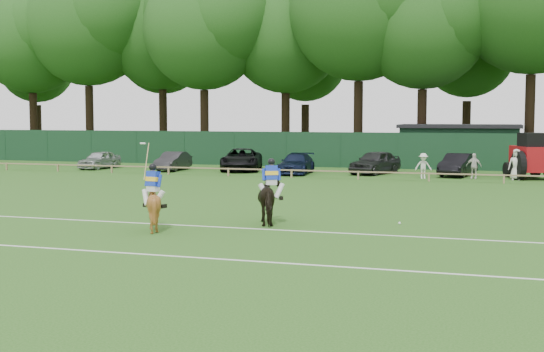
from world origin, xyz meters
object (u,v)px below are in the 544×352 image
at_px(sedan_grey, 173,161).
at_px(tractor, 531,157).
at_px(polo_ball, 399,223).
at_px(sedan_silver, 99,160).
at_px(horse_dark, 271,199).
at_px(spectator_left, 423,166).
at_px(spectator_right, 516,165).
at_px(utility_shed, 459,146).
at_px(estate_black, 458,165).
at_px(spectator_mid, 474,166).
at_px(sedan_navy, 296,164).
at_px(hatch_grey, 375,162).
at_px(horse_chestnut, 153,206).
at_px(suv_black, 242,160).

height_order(sedan_grey, tractor, tractor).
bearing_deg(polo_ball, sedan_silver, 139.89).
height_order(horse_dark, spectator_left, horse_dark).
distance_m(spectator_right, tractor, 1.29).
relative_size(horse_dark, utility_shed, 0.24).
bearing_deg(estate_black, utility_shed, 104.21).
xyz_separation_m(spectator_left, spectator_mid, (2.82, 0.71, 0.00)).
xyz_separation_m(horse_dark, sedan_navy, (-4.86, 20.66, -0.21)).
height_order(hatch_grey, utility_shed, utility_shed).
distance_m(sedan_navy, utility_shed, 13.21).
bearing_deg(sedan_grey, horse_dark, -60.21).
distance_m(horse_chestnut, hatch_grey, 24.67).
xyz_separation_m(sedan_grey, sedan_navy, (8.62, -0.19, 0.01)).
bearing_deg(sedan_silver, spectator_right, 3.46).
height_order(sedan_silver, hatch_grey, hatch_grey).
relative_size(sedan_navy, utility_shed, 0.52).
bearing_deg(spectator_right, utility_shed, 114.16).
xyz_separation_m(sedan_grey, spectator_left, (16.62, -1.31, 0.12)).
height_order(sedan_silver, polo_ball, sedan_silver).
xyz_separation_m(sedan_grey, tractor, (22.59, 0.27, 0.64)).
height_order(sedan_grey, spectator_mid, spectator_mid).
bearing_deg(horse_dark, estate_black, -127.52).
xyz_separation_m(sedan_silver, spectator_mid, (24.97, -0.49, 0.12)).
relative_size(hatch_grey, spectator_mid, 2.92).
height_order(hatch_grey, tractor, tractor).
distance_m(hatch_grey, tractor, 9.27).
bearing_deg(sedan_navy, sedan_grey, 174.61).
distance_m(horse_dark, suv_black, 23.86).
bearing_deg(hatch_grey, polo_ball, -59.00).
bearing_deg(suv_black, horse_chestnut, -90.72).
xyz_separation_m(sedan_grey, estate_black, (18.45, 1.10, 0.06)).
bearing_deg(hatch_grey, spectator_right, 6.76).
relative_size(suv_black, polo_ball, 58.90).
bearing_deg(sedan_silver, horse_dark, -42.88).
bearing_deg(tractor, estate_black, 148.36).
relative_size(sedan_grey, sedan_navy, 0.86).
distance_m(sedan_grey, tractor, 22.60).
bearing_deg(spectator_left, horse_dark, -112.06).
bearing_deg(spectator_mid, suv_black, -175.95).
relative_size(utility_shed, tractor, 2.26).
relative_size(estate_black, spectator_left, 2.80).
distance_m(sedan_grey, spectator_left, 16.67).
height_order(horse_chestnut, sedan_silver, horse_chestnut).
bearing_deg(sedan_silver, sedan_grey, 5.79).
bearing_deg(utility_shed, horse_chestnut, -103.79).
height_order(sedan_grey, estate_black, estate_black).
distance_m(polo_ball, tractor, 20.56).
distance_m(spectator_right, polo_ball, 19.45).
bearing_deg(sedan_grey, sedan_navy, -4.36).
relative_size(hatch_grey, spectator_left, 2.94).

